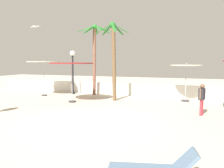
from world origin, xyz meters
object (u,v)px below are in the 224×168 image
Objects in this scene: patio_umbrella_2 at (186,68)px; patio_umbrella_3 at (43,63)px; patio_umbrella_1 at (72,65)px; palm_tree_1 at (114,52)px; guest_0 at (202,97)px; palm_tree_0 at (95,49)px; lamp_post_1 at (73,64)px; seagull_0 at (35,27)px.

patio_umbrella_3 is (-10.35, -1.09, 0.31)m from patio_umbrella_2.
palm_tree_1 is (2.30, 1.56, 0.82)m from patio_umbrella_1.
patio_umbrella_3 reaches higher than guest_0.
palm_tree_0 is 1.57× the size of lamp_post_1.
seagull_0 reaches higher than patio_umbrella_3.
palm_tree_1 reaches higher than seagull_0.
patio_umbrella_2 is at bearing -3.08° from lamp_post_1.
patio_umbrella_3 is 2.74m from seagull_0.
palm_tree_1 is at bearing -23.16° from lamp_post_1.
guest_0 is 1.58× the size of seagull_0.
patio_umbrella_1 is 4.64m from seagull_0.
lamp_post_1 reaches higher than patio_umbrella_2.
patio_umbrella_2 is 8.71m from lamp_post_1.
patio_umbrella_2 is 1.62× the size of guest_0.
palm_tree_1 is at bearing -164.46° from patio_umbrella_2.
palm_tree_1 is 5.31× the size of seagull_0.
guest_0 is at bearing -31.32° from palm_tree_0.
palm_tree_0 reaches higher than lamp_post_1.
patio_umbrella_1 is at bearing -89.55° from palm_tree_0.
palm_tree_1 is (-4.61, -1.28, 1.05)m from patio_umbrella_2.
patio_umbrella_2 is 7.12m from palm_tree_0.
palm_tree_0 is (-0.03, 3.66, 1.15)m from patio_umbrella_1.
patio_umbrella_2 is 4.27m from guest_0.
lamp_post_1 is 2.23× the size of guest_0.
patio_umbrella_2 is 0.48× the size of palm_tree_1.
lamp_post_1 is (-4.09, 1.75, -0.85)m from palm_tree_1.
palm_tree_0 is at bearing 138.00° from palm_tree_1.
palm_tree_0 is 9.59m from guest_0.
palm_tree_1 is at bearing 34.18° from patio_umbrella_1.
patio_umbrella_1 is 3.76m from lamp_post_1.
lamp_post_1 is (-8.70, 0.47, 0.20)m from patio_umbrella_2.
palm_tree_1 reaches higher than patio_umbrella_1.
palm_tree_0 is at bearing 29.22° from patio_umbrella_3.
palm_tree_0 is 1.05× the size of palm_tree_1.
seagull_0 is (-11.42, 2.24, 4.22)m from guest_0.
palm_tree_0 is 5.55× the size of seagull_0.
patio_umbrella_2 is at bearing 15.54° from palm_tree_1.
patio_umbrella_1 is 2.90m from palm_tree_1.
patio_umbrella_3 reaches higher than patio_umbrella_1.
palm_tree_0 reaches higher than patio_umbrella_1.
seagull_0 is at bearing -175.58° from palm_tree_1.
palm_tree_1 is 4.53m from lamp_post_1.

